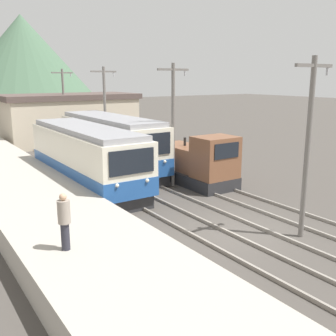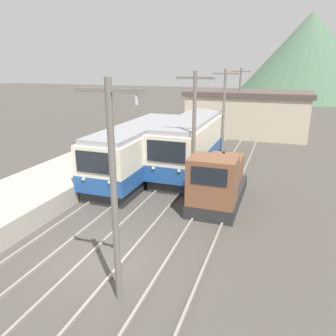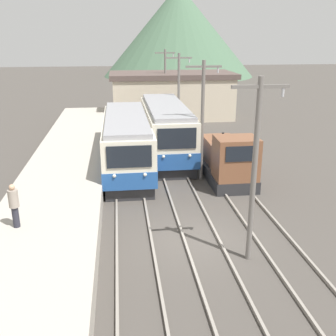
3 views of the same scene
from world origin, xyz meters
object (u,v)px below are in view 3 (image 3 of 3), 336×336
(commuter_train_center, at_px, (166,132))
(catenary_mast_near, at_px, (255,166))
(commuter_train_left, at_px, (127,145))
(catenary_mast_far, at_px, (179,95))
(person_on_platform, at_px, (14,204))
(catenary_mast_mid, at_px, (203,117))
(shunting_locomotive, at_px, (227,160))
(catenary_mast_distant, at_px, (165,82))

(commuter_train_center, bearing_deg, catenary_mast_near, -83.81)
(commuter_train_left, bearing_deg, catenary_mast_far, 57.08)
(catenary_mast_near, bearing_deg, person_on_platform, 168.84)
(catenary_mast_near, height_order, catenary_mast_mid, same)
(catenary_mast_near, xyz_separation_m, catenary_mast_mid, (0.00, 8.93, 0.00))
(shunting_locomotive, xyz_separation_m, catenary_mast_far, (-1.49, 9.24, 2.57))
(catenary_mast_mid, relative_size, person_on_platform, 3.88)
(shunting_locomotive, distance_m, catenary_mast_far, 9.71)
(commuter_train_center, distance_m, catenary_mast_mid, 5.58)
(person_on_platform, bearing_deg, commuter_train_center, 58.72)
(catenary_mast_distant, bearing_deg, commuter_train_center, -96.68)
(shunting_locomotive, bearing_deg, catenary_mast_distant, 94.70)
(commuter_train_left, relative_size, commuter_train_center, 1.02)
(shunting_locomotive, bearing_deg, catenary_mast_near, -99.83)
(shunting_locomotive, relative_size, catenary_mast_near, 0.82)
(person_on_platform, bearing_deg, catenary_mast_far, 61.11)
(shunting_locomotive, height_order, catenary_mast_distant, catenary_mast_distant)
(commuter_train_left, height_order, catenary_mast_far, catenary_mast_far)
(catenary_mast_distant, bearing_deg, catenary_mast_near, -90.00)
(commuter_train_center, height_order, catenary_mast_distant, catenary_mast_distant)
(catenary_mast_mid, relative_size, catenary_mast_far, 1.00)
(catenary_mast_distant, bearing_deg, person_on_platform, -109.55)
(catenary_mast_far, height_order, catenary_mast_distant, same)
(catenary_mast_near, bearing_deg, commuter_train_left, 111.04)
(catenary_mast_mid, bearing_deg, catenary_mast_distant, 90.00)
(shunting_locomotive, xyz_separation_m, catenary_mast_distant, (-1.49, 18.17, 2.57))
(shunting_locomotive, distance_m, catenary_mast_distant, 18.41)
(shunting_locomotive, bearing_deg, commuter_train_left, 155.95)
(catenary_mast_mid, bearing_deg, catenary_mast_far, 90.00)
(catenary_mast_far, distance_m, catenary_mast_distant, 8.93)
(catenary_mast_far, bearing_deg, person_on_platform, -118.89)
(catenary_mast_mid, bearing_deg, commuter_train_left, 152.20)
(catenary_mast_distant, height_order, person_on_platform, catenary_mast_distant)
(catenary_mast_mid, distance_m, catenary_mast_far, 8.93)
(commuter_train_center, bearing_deg, catenary_mast_far, 69.15)
(commuter_train_center, height_order, catenary_mast_far, catenary_mast_far)
(shunting_locomotive, distance_m, catenary_mast_near, 9.11)
(shunting_locomotive, distance_m, person_on_platform, 12.46)
(shunting_locomotive, distance_m, catenary_mast_mid, 2.99)
(commuter_train_center, height_order, catenary_mast_near, catenary_mast_near)
(shunting_locomotive, height_order, catenary_mast_near, catenary_mast_near)
(commuter_train_center, relative_size, shunting_locomotive, 1.85)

